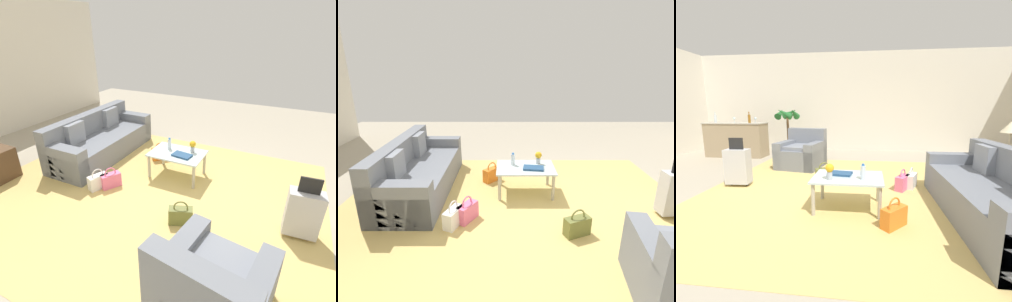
% 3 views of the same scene
% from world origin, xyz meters
% --- Properties ---
extents(ground_plane, '(12.00, 12.00, 0.00)m').
position_xyz_m(ground_plane, '(0.00, 0.00, 0.00)').
color(ground_plane, '#A89E89').
extents(area_rug, '(5.20, 4.40, 0.01)m').
position_xyz_m(area_rug, '(0.60, 0.20, 0.00)').
color(area_rug, tan).
rests_on(area_rug, ground).
extents(couch, '(0.91, 2.35, 0.85)m').
position_xyz_m(couch, '(2.19, -0.60, 0.30)').
color(couch, slate).
rests_on(couch, ground).
extents(coffee_table, '(0.92, 0.65, 0.45)m').
position_xyz_m(coffee_table, '(0.40, -0.50, 0.38)').
color(coffee_table, silver).
rests_on(coffee_table, ground).
extents(water_bottle, '(0.06, 0.06, 0.20)m').
position_xyz_m(water_bottle, '(0.60, -0.60, 0.54)').
color(water_bottle, silver).
rests_on(water_bottle, coffee_table).
extents(coffee_table_book, '(0.34, 0.24, 0.03)m').
position_xyz_m(coffee_table_book, '(0.28, -0.42, 0.46)').
color(coffee_table_book, navy).
rests_on(coffee_table_book, coffee_table).
extents(flower_vase, '(0.11, 0.11, 0.21)m').
position_xyz_m(flower_vase, '(0.18, -0.65, 0.57)').
color(flower_vase, '#B2B7BC').
rests_on(flower_vase, coffee_table).
extents(handbag_pink, '(0.28, 0.35, 0.36)m').
position_xyz_m(handbag_pink, '(1.23, 0.32, 0.13)').
color(handbag_pink, pink).
rests_on(handbag_pink, ground).
extents(handbag_orange, '(0.32, 0.33, 0.36)m').
position_xyz_m(handbag_orange, '(0.97, -0.94, 0.13)').
color(handbag_orange, orange).
rests_on(handbag_orange, ground).
extents(handbag_white, '(0.25, 0.35, 0.36)m').
position_xyz_m(handbag_white, '(1.39, 0.45, 0.13)').
color(handbag_white, white).
rests_on(handbag_white, ground).
extents(handbag_olive, '(0.35, 0.25, 0.36)m').
position_xyz_m(handbag_olive, '(-0.16, 0.64, 0.13)').
color(handbag_olive, olive).
rests_on(handbag_olive, ground).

